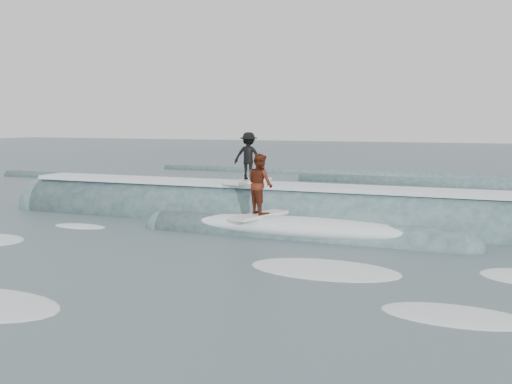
% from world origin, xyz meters
% --- Properties ---
extents(ground, '(160.00, 160.00, 0.00)m').
position_xyz_m(ground, '(0.00, 0.00, 0.00)').
color(ground, '#395153').
rests_on(ground, ground).
extents(breaking_wave, '(20.44, 3.99, 2.43)m').
position_xyz_m(breaking_wave, '(0.23, 4.56, 0.04)').
color(breaking_wave, '#324E55').
rests_on(breaking_wave, ground).
extents(surfer_black, '(1.08, 2.07, 1.68)m').
position_xyz_m(surfer_black, '(-0.65, 4.84, 2.09)').
color(surfer_black, white).
rests_on(surfer_black, ground).
extents(surfer_red, '(1.22, 2.07, 1.87)m').
position_xyz_m(surfer_red, '(0.60, 2.64, 1.42)').
color(surfer_red, white).
rests_on(surfer_red, ground).
extents(whitewater, '(16.48, 8.58, 0.10)m').
position_xyz_m(whitewater, '(-0.19, -1.82, 0.00)').
color(whitewater, white).
rests_on(whitewater, ground).
extents(far_swells, '(39.43, 8.65, 0.80)m').
position_xyz_m(far_swells, '(-0.23, 17.65, 0.00)').
color(far_swells, '#324E55').
rests_on(far_swells, ground).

